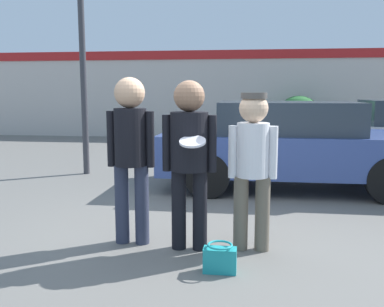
{
  "coord_description": "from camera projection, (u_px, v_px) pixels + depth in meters",
  "views": [
    {
      "loc": [
        0.66,
        -4.53,
        1.63
      ],
      "look_at": [
        0.06,
        -0.09,
        0.98
      ],
      "focal_mm": 40.0,
      "sensor_mm": 36.0,
      "label": 1
    }
  ],
  "objects": [
    {
      "name": "handbag",
      "position": [
        220.0,
        259.0,
        3.87
      ],
      "size": [
        0.3,
        0.23,
        0.27
      ],
      "color": "teal",
      "rests_on": "ground"
    },
    {
      "name": "person_middle_with_frisbee",
      "position": [
        189.0,
        149.0,
        4.31
      ],
      "size": [
        0.55,
        0.58,
        1.74
      ],
      "color": "black",
      "rests_on": "ground"
    },
    {
      "name": "parked_car_near",
      "position": [
        290.0,
        144.0,
        7.16
      ],
      "size": [
        4.3,
        1.89,
        1.46
      ],
      "color": "#334784",
      "rests_on": "ground"
    },
    {
      "name": "shrub",
      "position": [
        298.0,
        119.0,
        13.69
      ],
      "size": [
        1.49,
        1.49,
        1.49
      ],
      "color": "#2D6B33",
      "rests_on": "ground"
    },
    {
      "name": "person_left",
      "position": [
        131.0,
        145.0,
        4.49
      ],
      "size": [
        0.51,
        0.34,
        1.77
      ],
      "color": "#2D3347",
      "rests_on": "ground"
    },
    {
      "name": "ground_plane",
      "position": [
        188.0,
        239.0,
        4.76
      ],
      "size": [
        56.0,
        56.0,
        0.0
      ],
      "primitive_type": "plane",
      "color": "#66635E"
    },
    {
      "name": "person_right",
      "position": [
        253.0,
        158.0,
        4.3
      ],
      "size": [
        0.49,
        0.32,
        1.62
      ],
      "color": "#665B4C",
      "rests_on": "ground"
    },
    {
      "name": "storefront_building",
      "position": [
        231.0,
        94.0,
        14.79
      ],
      "size": [
        24.0,
        0.22,
        3.02
      ],
      "color": "beige",
      "rests_on": "ground"
    }
  ]
}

